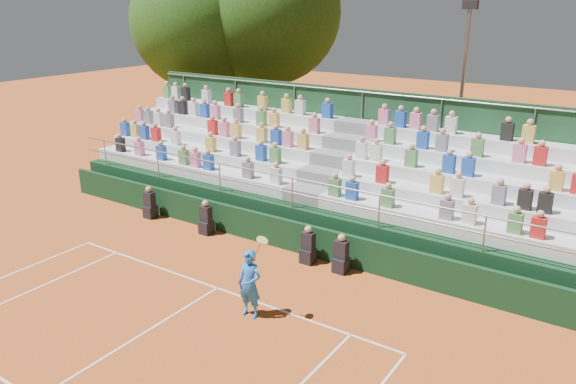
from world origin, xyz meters
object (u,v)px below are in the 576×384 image
Objects in this scene: tree_west at (198,22)px; floodlight_mast at (463,79)px; tree_east at (269,13)px; tennis_player at (250,284)px.

floodlight_mast is (13.44, 1.23, -2.04)m from tree_west.
tree_west is at bearing -147.85° from tree_east.
tree_east is (-9.74, 14.56, 6.05)m from tennis_player.
tree_east is 10.67m from floodlight_mast.
tree_east is (3.10, 1.95, 0.48)m from tree_west.
floodlight_mast is at bearing 5.21° from tree_west.
floodlight_mast is (10.34, -0.72, -2.52)m from tree_east.
tree_east is at bearing 32.15° from tree_west.
tennis_player is 18.53m from tree_east.
floodlight_mast is at bearing 87.52° from tennis_player.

